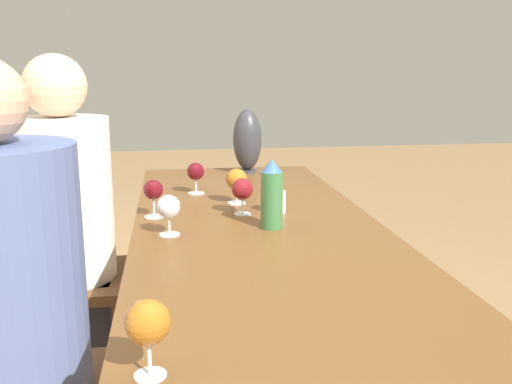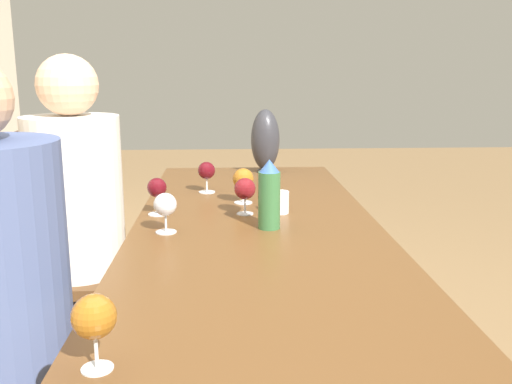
{
  "view_description": "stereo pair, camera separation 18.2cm",
  "coord_description": "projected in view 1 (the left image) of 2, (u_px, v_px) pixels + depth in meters",
  "views": [
    {
      "loc": [
        -1.64,
        0.27,
        1.25
      ],
      "look_at": [
        0.19,
        0.0,
        0.84
      ],
      "focal_mm": 40.0,
      "sensor_mm": 36.0,
      "label": 1
    },
    {
      "loc": [
        -1.66,
        0.09,
        1.25
      ],
      "look_at": [
        0.19,
        0.0,
        0.84
      ],
      "focal_mm": 40.0,
      "sensor_mm": 36.0,
      "label": 2
    }
  ],
  "objects": [
    {
      "name": "water_bottle",
      "position": [
        272.0,
        195.0,
        1.82
      ],
      "size": [
        0.07,
        0.07,
        0.22
      ],
      "color": "#336638",
      "rests_on": "dining_table"
    },
    {
      "name": "chair_far",
      "position": [
        46.0,
        262.0,
        2.14
      ],
      "size": [
        0.44,
        0.44,
        1.01
      ],
      "color": "brown",
      "rests_on": "ground_plane"
    },
    {
      "name": "dining_table",
      "position": [
        265.0,
        261.0,
        1.75
      ],
      "size": [
        2.45,
        0.81,
        0.74
      ],
      "color": "brown",
      "rests_on": "ground_plane"
    },
    {
      "name": "vase",
      "position": [
        247.0,
        140.0,
        2.76
      ],
      "size": [
        0.14,
        0.14,
        0.31
      ],
      "color": "#2D2D33",
      "rests_on": "dining_table"
    },
    {
      "name": "wine_glass_1",
      "position": [
        148.0,
        324.0,
        0.94
      ],
      "size": [
        0.08,
        0.08,
        0.14
      ],
      "color": "silver",
      "rests_on": "dining_table"
    },
    {
      "name": "person_far",
      "position": [
        69.0,
        219.0,
        2.12
      ],
      "size": [
        0.36,
        0.36,
        1.3
      ],
      "color": "#2D2D38",
      "rests_on": "ground_plane"
    },
    {
      "name": "wine_glass_5",
      "position": [
        153.0,
        191.0,
        1.95
      ],
      "size": [
        0.07,
        0.07,
        0.13
      ],
      "color": "silver",
      "rests_on": "dining_table"
    },
    {
      "name": "wine_glass_2",
      "position": [
        237.0,
        180.0,
        2.15
      ],
      "size": [
        0.08,
        0.08,
        0.13
      ],
      "color": "silver",
      "rests_on": "dining_table"
    },
    {
      "name": "wine_glass_4",
      "position": [
        196.0,
        172.0,
        2.32
      ],
      "size": [
        0.07,
        0.07,
        0.13
      ],
      "color": "silver",
      "rests_on": "dining_table"
    },
    {
      "name": "water_tumbler",
      "position": [
        276.0,
        202.0,
        2.03
      ],
      "size": [
        0.07,
        0.07,
        0.08
      ],
      "color": "silver",
      "rests_on": "dining_table"
    },
    {
      "name": "wine_glass_7",
      "position": [
        242.0,
        190.0,
        1.99
      ],
      "size": [
        0.08,
        0.08,
        0.13
      ],
      "color": "silver",
      "rests_on": "dining_table"
    },
    {
      "name": "wine_glass_3",
      "position": [
        169.0,
        208.0,
        1.75
      ],
      "size": [
        0.07,
        0.07,
        0.13
      ],
      "color": "silver",
      "rests_on": "dining_table"
    },
    {
      "name": "person_near",
      "position": [
        11.0,
        316.0,
        1.34
      ],
      "size": [
        0.38,
        0.38,
        1.28
      ],
      "color": "#2D2D38",
      "rests_on": "ground_plane"
    }
  ]
}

